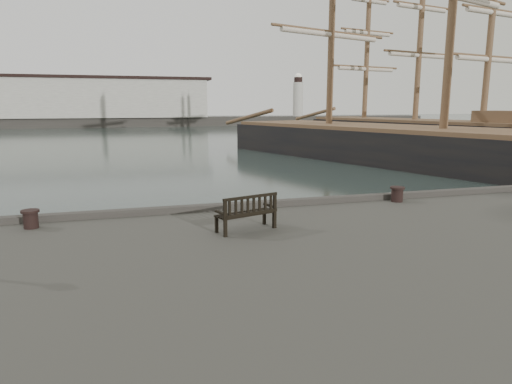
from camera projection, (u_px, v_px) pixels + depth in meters
ground at (246, 257)px, 13.98m from camera, size 400.00×400.00×0.00m
breakwater at (114, 107)px, 98.61m from camera, size 140.00×9.50×12.20m
bench at (246, 219)px, 11.06m from camera, size 1.60×0.95×0.87m
bollard_left at (31, 219)px, 11.29m from camera, size 0.47×0.47×0.46m
bollard_right at (397, 194)px, 14.41m from camera, size 0.47×0.47×0.47m
tall_ship_main at (441, 156)px, 34.12m from camera, size 21.91×43.66×32.37m
tall_ship_far at (414, 137)px, 53.55m from camera, size 13.03×31.78×26.63m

